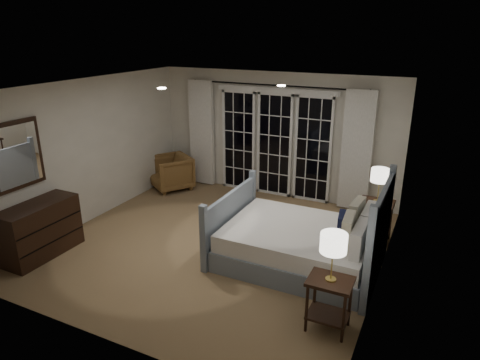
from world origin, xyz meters
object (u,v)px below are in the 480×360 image
at_px(nightstand_right, 376,215).
at_px(lamp_left, 334,244).
at_px(armchair, 171,172).
at_px(nightstand_left, 329,297).
at_px(dresser, 40,230).
at_px(bed, 302,243).
at_px(lamp_right, 380,176).

xyz_separation_m(nightstand_right, lamp_left, (-0.11, -2.46, 0.64)).
distance_m(nightstand_right, armchair, 4.38).
bearing_deg(nightstand_left, armchair, 144.38).
bearing_deg(armchair, nightstand_left, -2.00).
xyz_separation_m(nightstand_left, dresser, (-4.37, -0.21, -0.01)).
distance_m(bed, lamp_right, 1.65).
distance_m(nightstand_left, nightstand_right, 2.46).
xyz_separation_m(nightstand_left, nightstand_right, (0.11, 2.46, 0.03)).
xyz_separation_m(nightstand_right, dresser, (-4.47, -2.67, -0.04)).
bearing_deg(nightstand_left, nightstand_right, 87.52).
relative_size(bed, armchair, 2.84).
distance_m(nightstand_right, lamp_right, 0.67).
relative_size(bed, nightstand_right, 3.32).
height_order(nightstand_left, lamp_left, lamp_left).
xyz_separation_m(lamp_left, dresser, (-4.37, -0.21, -0.68)).
relative_size(armchair, dresser, 0.68).
bearing_deg(nightstand_left, dresser, -177.29).
bearing_deg(lamp_left, nightstand_left, 90.00).
bearing_deg(nightstand_right, lamp_right, 90.00).
height_order(lamp_right, dresser, lamp_right).
bearing_deg(nightstand_right, lamp_left, -92.48).
bearing_deg(nightstand_left, bed, 119.74).
bearing_deg(armchair, lamp_right, 26.05).
bearing_deg(lamp_right, nightstand_right, -90.00).
bearing_deg(bed, armchair, 153.26).
xyz_separation_m(bed, armchair, (-3.51, 1.77, 0.03)).
distance_m(armchair, dresser, 3.25).
height_order(nightstand_left, nightstand_right, nightstand_right).
distance_m(bed, nightstand_right, 1.46).
bearing_deg(bed, dresser, -158.00).
bearing_deg(dresser, lamp_right, 30.78).
bearing_deg(lamp_left, lamp_right, 87.52).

